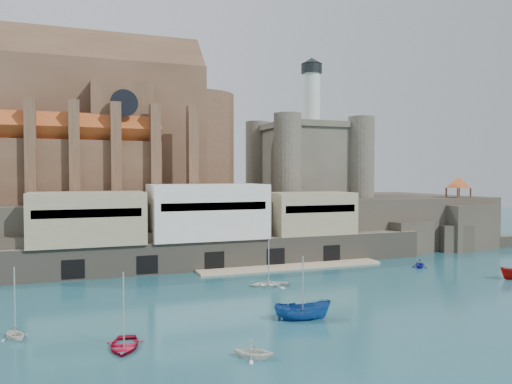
{
  "coord_description": "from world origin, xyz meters",
  "views": [
    {
      "loc": [
        -30.18,
        -52.66,
        14.53
      ],
      "look_at": [
        1.33,
        32.0,
        11.37
      ],
      "focal_mm": 35.0,
      "sensor_mm": 36.0,
      "label": 1
    }
  ],
  "objects_px": {
    "castle_keep": "(307,156)",
    "boat_0": "(124,348)",
    "boat_2": "(303,320)",
    "pavilion": "(458,184)",
    "church": "(106,133)",
    "boat_1": "(253,358)"
  },
  "relations": [
    {
      "from": "castle_keep",
      "to": "boat_1",
      "type": "height_order",
      "value": "castle_keep"
    },
    {
      "from": "boat_1",
      "to": "boat_2",
      "type": "relative_size",
      "value": 0.58
    },
    {
      "from": "church",
      "to": "boat_0",
      "type": "bearing_deg",
      "value": -92.23
    },
    {
      "from": "castle_keep",
      "to": "boat_0",
      "type": "height_order",
      "value": "castle_keep"
    },
    {
      "from": "boat_0",
      "to": "boat_2",
      "type": "relative_size",
      "value": 0.86
    },
    {
      "from": "pavilion",
      "to": "castle_keep",
      "type": "bearing_deg",
      "value": 149.82
    },
    {
      "from": "pavilion",
      "to": "boat_1",
      "type": "bearing_deg",
      "value": -144.4
    },
    {
      "from": "church",
      "to": "boat_2",
      "type": "distance_m",
      "value": 56.73
    },
    {
      "from": "boat_1",
      "to": "castle_keep",
      "type": "bearing_deg",
      "value": 5.19
    },
    {
      "from": "castle_keep",
      "to": "boat_2",
      "type": "height_order",
      "value": "castle_keep"
    },
    {
      "from": "boat_2",
      "to": "pavilion",
      "type": "bearing_deg",
      "value": -42.97
    },
    {
      "from": "church",
      "to": "pavilion",
      "type": "bearing_deg",
      "value": -13.48
    },
    {
      "from": "castle_keep",
      "to": "boat_2",
      "type": "xyz_separation_m",
      "value": [
        -24.65,
        -49.09,
        -18.31
      ]
    },
    {
      "from": "boat_0",
      "to": "boat_2",
      "type": "height_order",
      "value": "boat_2"
    },
    {
      "from": "boat_0",
      "to": "boat_2",
      "type": "xyz_separation_m",
      "value": [
        17.58,
        2.09,
        0.0
      ]
    },
    {
      "from": "church",
      "to": "pavilion",
      "type": "xyz_separation_m",
      "value": [
        66.13,
        -15.85,
        -9.4
      ]
    },
    {
      "from": "castle_keep",
      "to": "boat_2",
      "type": "bearing_deg",
      "value": -116.66
    },
    {
      "from": "pavilion",
      "to": "boat_2",
      "type": "height_order",
      "value": "pavilion"
    },
    {
      "from": "castle_keep",
      "to": "boat_0",
      "type": "distance_m",
      "value": 68.83
    },
    {
      "from": "church",
      "to": "boat_0",
      "type": "height_order",
      "value": "church"
    },
    {
      "from": "pavilion",
      "to": "boat_0",
      "type": "bearing_deg",
      "value": -152.09
    },
    {
      "from": "church",
      "to": "castle_keep",
      "type": "relative_size",
      "value": 1.6
    }
  ]
}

